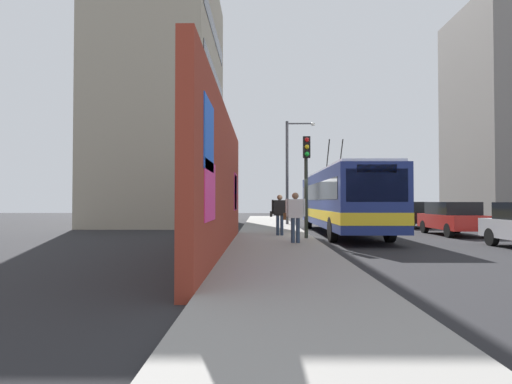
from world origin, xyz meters
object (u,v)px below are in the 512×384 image
object	(u,v)px
parked_car_black	(407,214)
pedestrian_at_curb	(295,213)
pedestrian_midblock	(280,211)
parked_car_red	(453,218)
traffic_light	(306,169)
city_bus	(341,199)
street_lamp	(290,165)

from	to	relation	value
parked_car_black	pedestrian_at_curb	world-z (taller)	pedestrian_at_curb
parked_car_black	pedestrian_midblock	size ratio (longest dim) A/B	2.35
parked_car_red	traffic_light	xyz separation A→B (m)	(-3.50, 7.35, 2.04)
city_bus	parked_car_red	distance (m)	5.31
pedestrian_midblock	traffic_light	bearing A→B (deg)	-146.32
traffic_light	pedestrian_midblock	bearing A→B (deg)	33.68
pedestrian_at_curb	street_lamp	xyz separation A→B (m)	(12.06, -0.71, 2.77)
parked_car_black	traffic_light	world-z (taller)	traffic_light
traffic_light	street_lamp	size ratio (longest dim) A/B	0.61
parked_car_black	traffic_light	xyz separation A→B (m)	(-9.60, 7.35, 2.04)
traffic_light	street_lamp	bearing A→B (deg)	-0.64
parked_car_red	street_lamp	xyz separation A→B (m)	(6.83, 7.24, 3.14)
pedestrian_at_curb	parked_car_red	bearing A→B (deg)	-56.66
city_bus	pedestrian_at_curb	distance (m)	6.44
parked_car_black	pedestrian_midblock	world-z (taller)	pedestrian_midblock
city_bus	pedestrian_midblock	xyz separation A→B (m)	(-2.59, 3.14, -0.55)
parked_car_red	traffic_light	distance (m)	8.39
pedestrian_midblock	traffic_light	world-z (taller)	traffic_light
parked_car_black	street_lamp	size ratio (longest dim) A/B	0.62
parked_car_black	city_bus	bearing A→B (deg)	136.71
parked_car_red	street_lamp	distance (m)	10.44
city_bus	parked_car_red	xyz separation A→B (m)	(-0.58, -5.20, -0.90)
parked_car_red	traffic_light	bearing A→B (deg)	115.48
pedestrian_at_curb	parked_car_black	bearing A→B (deg)	-35.04
city_bus	street_lamp	distance (m)	6.95
pedestrian_midblock	parked_car_red	bearing A→B (deg)	-76.44
parked_car_red	parked_car_black	distance (m)	6.10
parked_car_red	parked_car_black	bearing A→B (deg)	-0.00
parked_car_black	pedestrian_midblock	bearing A→B (deg)	134.19
traffic_light	pedestrian_at_curb	bearing A→B (deg)	161.05
parked_car_black	traffic_light	bearing A→B (deg)	142.56
city_bus	street_lamp	world-z (taller)	street_lamp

